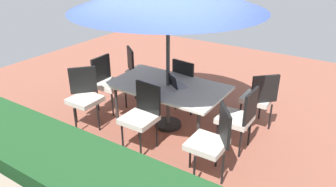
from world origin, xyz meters
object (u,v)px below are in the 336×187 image
object	(u,v)px
chair_west	(239,116)
chair_southwest	(259,97)
chair_southeast	(138,69)
dining_table	(168,88)
chair_east	(108,81)
chair_northwest	(212,140)
chair_north	(142,114)
laptop	(176,84)
cup	(169,75)
chair_south	(188,82)
chair_northeast	(84,95)

from	to	relation	value
chair_west	chair_southwest	bearing A→B (deg)	178.80
chair_southeast	dining_table	bearing A→B (deg)	-173.23
chair_southwest	chair_east	distance (m)	2.64
chair_west	chair_east	world-z (taller)	same
chair_northwest	chair_north	distance (m)	1.16
chair_north	chair_southwest	bearing A→B (deg)	55.00
laptop	cup	bearing A→B (deg)	-6.69
chair_southwest	chair_southeast	xyz separation A→B (m)	(2.42, 0.04, 0.00)
chair_southwest	chair_south	size ratio (longest dim) A/B	1.00
chair_southwest	cup	size ratio (longest dim) A/B	8.54
chair_west	chair_southwest	xyz separation A→B (m)	(-0.03, -0.77, 0.00)
chair_east	chair_south	world-z (taller)	same
chair_southwest	cup	bearing A→B (deg)	-23.01
chair_northeast	chair_south	size ratio (longest dim) A/B	1.00
chair_northeast	chair_northwest	distance (m)	2.33
chair_west	cup	world-z (taller)	chair_west
dining_table	chair_southwest	world-z (taller)	chair_southwest
laptop	cup	size ratio (longest dim) A/B	3.50
chair_south	chair_northeast	bearing A→B (deg)	56.91
chair_northeast	laptop	size ratio (longest dim) A/B	2.44
chair_east	chair_southeast	bearing A→B (deg)	-5.66
chair_southwest	chair_northwest	size ratio (longest dim) A/B	1.00
dining_table	chair_northwest	world-z (taller)	chair_northwest
chair_northwest	chair_east	bearing A→B (deg)	-144.22
laptop	chair_northeast	bearing A→B (deg)	60.16
laptop	cup	world-z (taller)	laptop
chair_southwest	chair_south	xyz separation A→B (m)	(1.27, 0.09, 0.00)
chair_northeast	chair_east	distance (m)	0.66
chair_northwest	laptop	world-z (taller)	chair_northwest
dining_table	chair_southwest	size ratio (longest dim) A/B	1.88
chair_north	dining_table	bearing A→B (deg)	95.37
chair_east	laptop	world-z (taller)	chair_east
chair_west	chair_southeast	xyz separation A→B (m)	(2.40, -0.73, 0.00)
chair_southeast	chair_west	bearing A→B (deg)	-158.18
dining_table	laptop	world-z (taller)	laptop
chair_northwest	laptop	size ratio (longest dim) A/B	2.44
chair_southeast	laptop	distance (m)	1.52
chair_east	chair_southeast	xyz separation A→B (m)	(-0.08, -0.78, 0.00)
chair_northwest	cup	xyz separation A→B (m)	(1.30, -1.00, 0.26)
dining_table	chair_northeast	distance (m)	1.37
chair_south	cup	world-z (taller)	chair_south
chair_south	chair_north	xyz separation A→B (m)	(-0.04, 1.40, 0.00)
chair_northeast	chair_south	world-z (taller)	same
chair_northeast	chair_southwest	world-z (taller)	same
chair_west	chair_northeast	size ratio (longest dim) A/B	1.00
dining_table	chair_south	xyz separation A→B (m)	(0.03, -0.69, -0.15)
chair_northwest	cup	bearing A→B (deg)	-165.18
chair_south	laptop	world-z (taller)	chair_south
chair_south	chair_west	bearing A→B (deg)	157.58
chair_southeast	chair_northeast	bearing A→B (deg)	129.09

